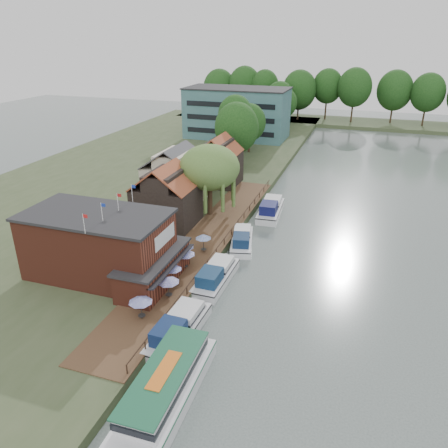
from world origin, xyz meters
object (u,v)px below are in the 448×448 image
(umbrella_2, at_px, (173,275))
(swan, at_px, (145,373))
(cruiser_1, at_px, (216,273))
(cruiser_2, at_px, (242,238))
(cottage_a, at_px, (166,195))
(umbrella_5, at_px, (203,243))
(tour_boat, at_px, (161,392))
(hotel_block, at_px, (237,113))
(umbrella_1, at_px, (168,287))
(umbrella_3, at_px, (185,260))
(umbrella_4, at_px, (185,252))
(cottage_b, at_px, (176,173))
(pub, at_px, (115,247))
(willow, at_px, (210,181))
(cottage_c, at_px, (219,160))
(umbrella_0, at_px, (141,308))
(cruiser_3, at_px, (271,207))
(cruiser_0, at_px, (179,325))

(umbrella_2, xyz_separation_m, swan, (2.90, -11.93, -2.07))
(cruiser_1, distance_m, cruiser_2, 9.87)
(cottage_a, xyz_separation_m, umbrella_5, (7.95, -6.69, -2.96))
(tour_boat, bearing_deg, hotel_block, 102.22)
(umbrella_1, relative_size, swan, 5.40)
(umbrella_3, relative_size, cruiser_1, 0.24)
(swan, bearing_deg, cruiser_2, 88.26)
(cruiser_1, distance_m, swan, 15.41)
(umbrella_4, distance_m, umbrella_5, 3.16)
(cottage_b, relative_size, swan, 21.82)
(umbrella_4, height_order, swan, umbrella_4)
(tour_boat, bearing_deg, pub, 129.52)
(hotel_block, height_order, willow, hotel_block)
(cottage_c, bearing_deg, swan, -78.25)
(hotel_block, xyz_separation_m, umbrella_4, (13.74, -65.62, -4.86))
(pub, xyz_separation_m, cottage_a, (-1.00, 15.00, 0.60))
(cottage_c, relative_size, tour_boat, 0.60)
(pub, xyz_separation_m, cruiser_2, (10.27, 13.58, -3.53))
(cottage_b, distance_m, tour_boat, 42.75)
(cottage_c, relative_size, cruiser_2, 0.91)
(umbrella_2, xyz_separation_m, umbrella_4, (-0.86, 5.11, 0.00))
(swan, bearing_deg, umbrella_0, 120.14)
(umbrella_3, xyz_separation_m, umbrella_4, (-0.71, 1.66, 0.00))
(cottage_c, relative_size, willow, 0.82)
(umbrella_2, relative_size, umbrella_3, 0.99)
(cottage_b, distance_m, willow, 9.07)
(cruiser_3, bearing_deg, hotel_block, 109.24)
(hotel_block, distance_m, tour_boat, 87.90)
(umbrella_2, bearing_deg, cottage_a, 117.30)
(pub, xyz_separation_m, umbrella_5, (6.95, 8.31, -2.36))
(cottage_c, height_order, umbrella_0, cottage_c)
(cottage_c, xyz_separation_m, umbrella_4, (5.74, -28.62, -2.96))
(willow, height_order, cruiser_2, willow)
(cruiser_1, bearing_deg, cruiser_2, 90.02)
(umbrella_5, bearing_deg, umbrella_3, -96.19)
(cottage_a, height_order, umbrella_5, cottage_a)
(umbrella_2, bearing_deg, willow, 98.93)
(cottage_a, relative_size, umbrella_2, 3.62)
(cottage_c, relative_size, umbrella_4, 3.58)
(umbrella_2, relative_size, umbrella_5, 1.00)
(umbrella_5, bearing_deg, willow, 106.42)
(cruiser_0, relative_size, cruiser_2, 1.10)
(umbrella_0, bearing_deg, cruiser_0, -0.53)
(cottage_b, bearing_deg, umbrella_4, -63.60)
(cottage_c, bearing_deg, umbrella_2, -78.93)
(cottage_b, height_order, umbrella_1, cottage_b)
(cottage_a, height_order, cruiser_2, cottage_a)
(umbrella_3, relative_size, umbrella_4, 1.01)
(pub, bearing_deg, umbrella_3, 30.00)
(cottage_b, bearing_deg, umbrella_5, -56.75)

